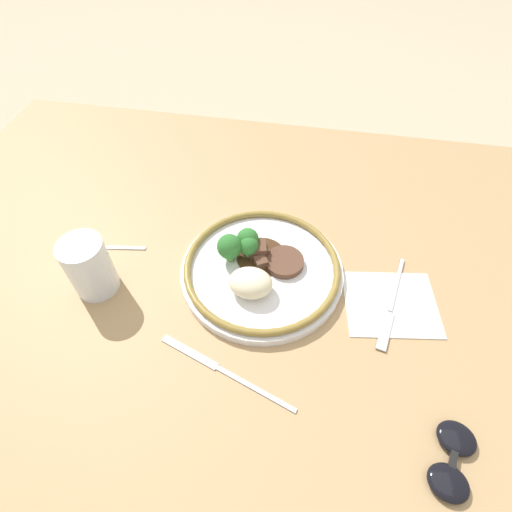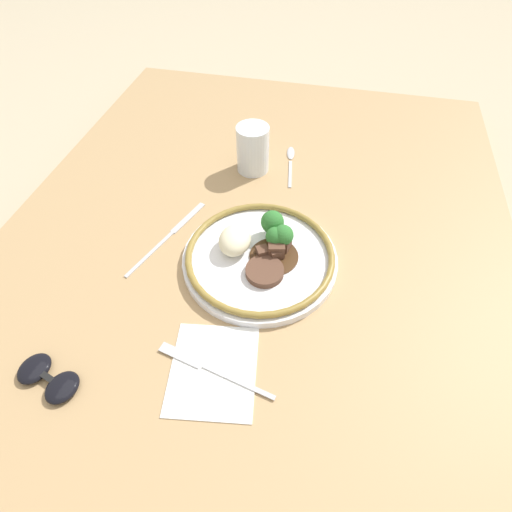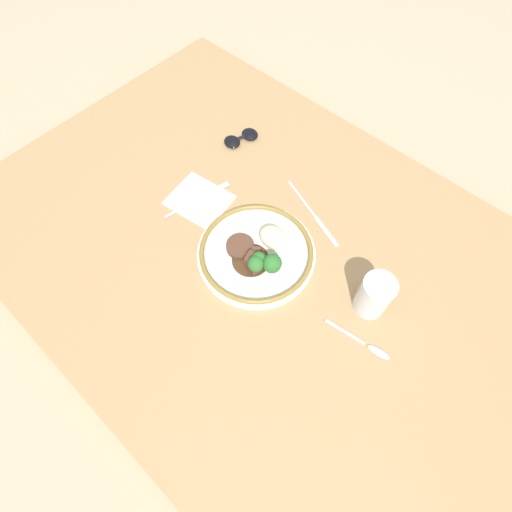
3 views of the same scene
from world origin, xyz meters
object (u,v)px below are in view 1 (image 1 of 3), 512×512
(fork, at_px, (390,310))
(spoon, at_px, (88,247))
(juice_glass, at_px, (91,269))
(knife, at_px, (221,369))
(sunglasses, at_px, (453,460))
(plate, at_px, (259,267))

(fork, bearing_deg, spoon, -81.73)
(juice_glass, bearing_deg, fork, -175.67)
(juice_glass, bearing_deg, knife, 155.43)
(sunglasses, bearing_deg, knife, 5.06)
(plate, relative_size, fork, 1.48)
(juice_glass, relative_size, knife, 0.48)
(juice_glass, height_order, spoon, juice_glass)
(plate, xyz_separation_m, juice_glass, (0.27, 0.07, 0.03))
(plate, distance_m, sunglasses, 0.39)
(juice_glass, distance_m, sunglasses, 0.59)
(knife, bearing_deg, fork, -130.13)
(plate, xyz_separation_m, spoon, (0.32, -0.00, -0.02))
(fork, relative_size, sunglasses, 1.69)
(plate, bearing_deg, sunglasses, 139.23)
(plate, relative_size, spoon, 1.83)
(juice_glass, relative_size, spoon, 0.69)
(spoon, xyz_separation_m, sunglasses, (-0.62, 0.26, 0.01))
(plate, relative_size, knife, 1.28)
(plate, relative_size, sunglasses, 2.49)
(plate, relative_size, juice_glass, 2.67)
(knife, bearing_deg, juice_glass, -5.35)
(sunglasses, bearing_deg, spoon, -5.51)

